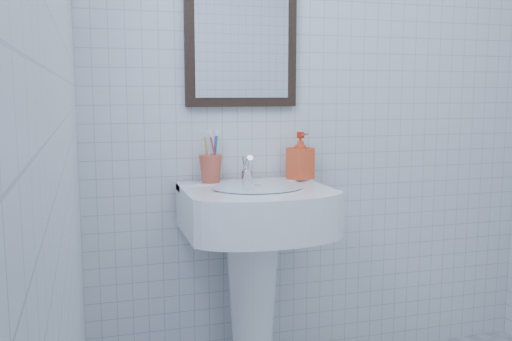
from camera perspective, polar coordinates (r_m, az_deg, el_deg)
name	(u,v)px	position (r m, az deg, el deg)	size (l,w,h in m)	color
wall_back	(323,104)	(2.69, 6.70, 6.64)	(2.20, 0.02, 2.50)	silver
wall_left	(66,117)	(1.28, -18.43, 5.08)	(0.02, 2.40, 2.50)	silver
washbasin	(254,254)	(2.45, -0.21, -8.33)	(0.60, 0.44, 0.92)	white
faucet	(247,171)	(2.49, -0.92, -0.02)	(0.05, 0.11, 0.12)	silver
toothbrush_cup	(211,169)	(2.46, -4.55, 0.17)	(0.10, 0.10, 0.12)	#BB4E36
soap_dispenser	(300,156)	(2.56, 4.45, 1.47)	(0.09, 0.10, 0.21)	red
wall_mirror	(241,35)	(2.55, -1.47, 13.37)	(0.50, 0.04, 0.62)	black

